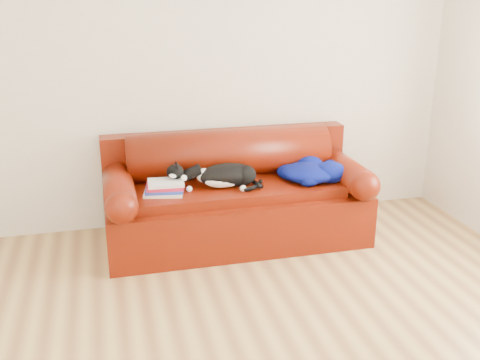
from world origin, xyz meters
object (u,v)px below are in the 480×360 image
Objects in this scene: sofa_base at (236,212)px; blanket at (311,171)px; book_stack at (165,188)px; cat at (226,176)px.

blanket is at bearing -7.10° from sofa_base.
cat is at bearing 4.73° from book_stack.
sofa_base is at bearing 10.91° from book_stack.
book_stack is 1.20m from blanket.
blanket is at bearing 15.27° from cat.
book_stack is 0.54× the size of cat.
cat reaches higher than book_stack.
blanket is at bearing 1.74° from book_stack.
book_stack is at bearing -159.66° from cat.
book_stack is at bearing -178.26° from blanket.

